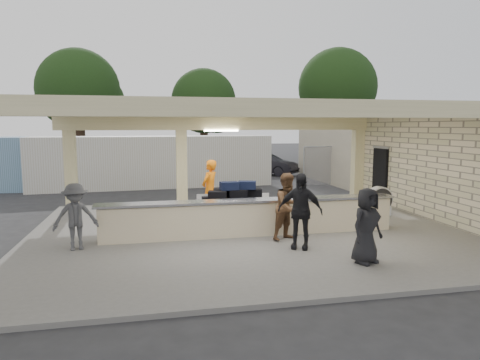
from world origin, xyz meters
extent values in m
plane|color=#252527|center=(0.00, 0.00, 0.00)|extent=(120.00, 120.00, 0.00)
cube|color=#625F5B|center=(0.00, 0.00, 0.05)|extent=(12.00, 10.00, 0.10)
cube|color=#CDC489|center=(0.00, 0.00, 3.50)|extent=(12.00, 10.00, 0.02)
cube|color=beige|center=(6.00, 0.00, 1.75)|extent=(0.02, 10.00, 3.50)
cube|color=black|center=(5.94, 3.20, 1.15)|extent=(0.10, 0.95, 2.10)
cube|color=#CDC489|center=(0.00, 4.75, 3.20)|extent=(12.00, 0.50, 0.60)
cube|color=#CDC489|center=(0.00, -4.85, 3.35)|extent=(12.00, 0.30, 0.30)
cube|color=#CDC489|center=(-5.50, 4.75, 1.80)|extent=(0.40, 0.40, 3.50)
cube|color=#CDC489|center=(-1.50, 4.75, 1.80)|extent=(0.40, 0.40, 3.50)
cube|color=#CDC489|center=(5.80, 4.80, 1.80)|extent=(0.40, 0.40, 3.50)
cube|color=white|center=(0.00, 4.50, 2.88)|extent=(1.30, 0.12, 0.06)
cube|color=#FFEABF|center=(3.80, 1.50, 3.47)|extent=(0.55, 0.55, 0.04)
cube|color=#FFEABF|center=(3.80, -0.50, 3.47)|extent=(0.55, 0.55, 0.04)
cube|color=#FFEABF|center=(3.80, -2.50, 3.47)|extent=(0.55, 0.55, 0.04)
cube|color=beige|center=(0.00, -0.50, 0.55)|extent=(8.00, 0.50, 0.90)
cube|color=#B7B7BC|center=(0.00, -0.50, 1.05)|extent=(8.20, 0.58, 0.06)
cube|color=silver|center=(-0.22, 0.65, 0.64)|extent=(2.38, 1.56, 0.11)
cylinder|color=black|center=(-1.17, 0.23, 0.28)|extent=(0.14, 0.37, 0.36)
cylinder|color=black|center=(-1.08, 1.22, 0.28)|extent=(0.14, 0.37, 0.36)
cylinder|color=black|center=(0.64, 0.07, 0.28)|extent=(0.14, 0.37, 0.36)
cylinder|color=black|center=(0.73, 1.06, 0.28)|extent=(0.14, 0.37, 0.36)
cube|color=silver|center=(-0.16, 1.32, 0.82)|extent=(2.26, 0.25, 0.27)
cube|color=silver|center=(-0.28, -0.03, 0.82)|extent=(2.26, 0.25, 0.27)
cube|color=black|center=(-0.97, 0.44, 0.82)|extent=(0.55, 0.39, 0.24)
cube|color=black|center=(-0.34, 0.38, 0.82)|extent=(0.55, 0.39, 0.24)
cube|color=black|center=(0.30, 0.33, 0.82)|extent=(0.55, 0.39, 0.24)
cube|color=black|center=(-0.92, 0.98, 0.82)|extent=(0.55, 0.39, 0.24)
cube|color=black|center=(-0.29, 0.92, 0.82)|extent=(0.55, 0.39, 0.24)
cube|color=black|center=(0.34, 0.87, 0.82)|extent=(0.55, 0.39, 0.24)
cube|color=black|center=(-0.78, 0.51, 1.06)|extent=(0.55, 0.39, 0.24)
cube|color=black|center=(-0.13, 0.64, 1.06)|extent=(0.55, 0.39, 0.24)
cube|color=black|center=(0.34, 0.78, 1.06)|extent=(0.55, 0.39, 0.24)
cube|color=black|center=(-0.56, 0.95, 1.06)|extent=(0.55, 0.39, 0.24)
cube|color=black|center=(-0.40, 0.66, 1.31)|extent=(0.55, 0.39, 0.24)
cube|color=black|center=(0.15, 0.70, 1.31)|extent=(0.55, 0.39, 0.24)
cube|color=#590F0C|center=(-1.07, 0.36, 0.82)|extent=(0.55, 0.39, 0.24)
cylinder|color=silver|center=(4.79, 1.20, 0.63)|extent=(0.88, 0.34, 0.86)
cylinder|color=black|center=(4.79, 1.20, 0.63)|extent=(0.78, 0.37, 0.77)
cube|color=silver|center=(4.51, 1.20, 0.24)|extent=(0.06, 0.48, 0.29)
cube|color=silver|center=(5.08, 1.20, 0.24)|extent=(0.06, 0.48, 0.29)
imported|color=orange|center=(-0.83, 1.72, 1.05)|extent=(0.73, 0.78, 1.90)
imported|color=brown|center=(0.82, -1.16, 0.98)|extent=(0.93, 0.71, 1.75)
imported|color=black|center=(0.85, -1.99, 1.02)|extent=(1.14, 0.85, 1.84)
imported|color=#454649|center=(-4.44, -1.00, 0.90)|extent=(1.10, 0.60, 1.61)
imported|color=black|center=(1.88, -3.34, 0.92)|extent=(0.87, 0.62, 1.65)
imported|color=silver|center=(9.56, 13.81, 0.73)|extent=(5.47, 3.43, 1.45)
imported|color=silver|center=(11.73, 13.22, 0.69)|extent=(4.40, 1.66, 1.39)
imported|color=black|center=(4.49, 14.32, 0.65)|extent=(3.83, 3.63, 1.30)
cube|color=silver|center=(-2.48, 10.37, 1.27)|extent=(11.87, 3.11, 2.54)
cylinder|color=gray|center=(5.00, 9.00, 1.00)|extent=(0.06, 0.06, 2.00)
cylinder|color=gray|center=(7.00, 9.00, 1.00)|extent=(0.06, 0.06, 2.00)
cylinder|color=gray|center=(9.00, 9.00, 1.00)|extent=(0.06, 0.06, 2.00)
cylinder|color=gray|center=(11.00, 9.00, 1.00)|extent=(0.06, 0.06, 2.00)
cylinder|color=gray|center=(13.00, 9.00, 1.00)|extent=(0.06, 0.06, 2.00)
cylinder|color=gray|center=(15.00, 9.00, 1.00)|extent=(0.06, 0.06, 2.00)
cube|color=gray|center=(11.00, 9.00, 1.00)|extent=(12.00, 0.02, 2.00)
cylinder|color=gray|center=(11.00, 9.00, 2.00)|extent=(12.00, 0.05, 0.05)
cylinder|color=#382619|center=(-8.00, 24.00, 2.25)|extent=(0.70, 0.70, 4.50)
sphere|color=black|center=(-8.00, 24.00, 5.85)|extent=(6.30, 6.30, 6.30)
sphere|color=black|center=(-6.80, 24.60, 4.95)|extent=(4.50, 4.50, 4.50)
cylinder|color=#382619|center=(2.00, 26.00, 2.00)|extent=(0.70, 0.70, 4.00)
sphere|color=black|center=(2.00, 26.00, 5.20)|extent=(5.60, 5.60, 5.60)
sphere|color=black|center=(3.20, 26.60, 4.40)|extent=(4.00, 4.00, 4.00)
cylinder|color=#382619|center=(14.00, 25.00, 2.50)|extent=(0.70, 0.70, 5.00)
sphere|color=black|center=(14.00, 25.00, 6.50)|extent=(7.00, 7.00, 7.00)
sphere|color=black|center=(15.20, 25.60, 5.50)|extent=(5.00, 5.00, 5.00)
cube|color=#BFB398|center=(9.50, 10.00, 1.60)|extent=(6.00, 8.00, 3.20)
camera|label=1|loc=(-2.65, -11.61, 3.06)|focal=32.00mm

